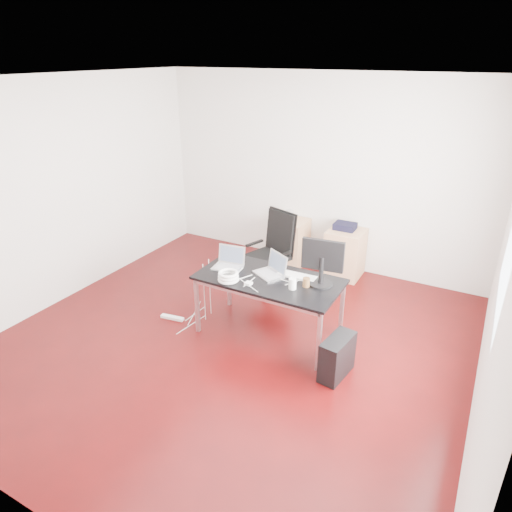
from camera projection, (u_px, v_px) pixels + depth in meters
The scene contains 18 objects.
room_shell at pixel (233, 226), 4.62m from camera, with size 5.00×5.00×5.00m.
desk at pixel (269, 282), 5.07m from camera, with size 1.60×0.80×0.73m.
office_chair at pixel (273, 248), 6.13m from camera, with size 0.61×0.62×1.08m.
filing_cabinet_left at pixel (289, 242), 7.00m from camera, with size 0.50×0.50×0.70m, color tan.
filing_cabinet_right at pixel (345, 253), 6.61m from camera, with size 0.50×0.50×0.70m, color tan.
pc_tower at pixel (337, 357), 4.58m from camera, with size 0.20×0.45×0.44m, color black.
wastebasket at pixel (293, 255), 7.07m from camera, with size 0.24×0.24×0.28m, color black.
power_strip at pixel (172, 318), 5.63m from camera, with size 0.30×0.06×0.04m, color white.
laptop_left at pixel (229, 262), 5.29m from camera, with size 0.36×0.30×0.23m.
laptop_right at pixel (272, 270), 5.12m from camera, with size 0.41×0.38×0.23m.
monitor at pixel (322, 260), 4.81m from camera, with size 0.45×0.26×0.51m.
keyboard at pixel (297, 276), 5.08m from camera, with size 0.44×0.14×0.02m, color white.
cup_white at pixel (292, 284), 4.80m from camera, with size 0.08×0.08×0.12m, color white.
cup_brown at pixel (306, 282), 4.85m from camera, with size 0.08×0.08×0.10m, color brown.
cable_coil at pixel (228, 276), 4.97m from camera, with size 0.24×0.24×0.11m.
power_adapter at pixel (248, 283), 4.90m from camera, with size 0.07×0.07×0.03m, color white.
speaker at pixel (289, 216), 6.78m from camera, with size 0.09×0.08×0.18m, color #9E9E9E.
navy_garment at pixel (345, 226), 6.50m from camera, with size 0.30×0.24×0.09m, color black.
Camera 1 is at (2.32, -3.69, 3.03)m, focal length 32.00 mm.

